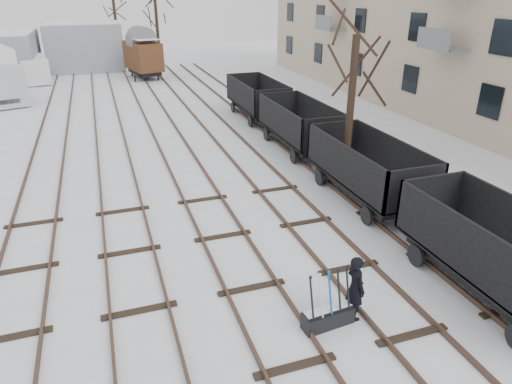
{
  "coord_description": "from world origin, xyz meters",
  "views": [
    {
      "loc": [
        -3.23,
        -9.78,
        7.53
      ],
      "look_at": [
        1.34,
        3.55,
        1.2
      ],
      "focal_mm": 32.0,
      "sensor_mm": 36.0,
      "label": 1
    }
  ],
  "objects_px": {
    "ground_frame": "(328,316)",
    "freight_wagon_a": "(497,266)",
    "worker": "(355,288)",
    "box_van_wagon": "(143,55)",
    "panel_van": "(34,69)"
  },
  "relations": [
    {
      "from": "worker",
      "to": "freight_wagon_a",
      "type": "bearing_deg",
      "value": -99.57
    },
    {
      "from": "freight_wagon_a",
      "to": "box_van_wagon",
      "type": "height_order",
      "value": "box_van_wagon"
    },
    {
      "from": "ground_frame",
      "to": "worker",
      "type": "xyz_separation_m",
      "value": [
        0.75,
        0.1,
        0.58
      ]
    },
    {
      "from": "freight_wagon_a",
      "to": "box_van_wagon",
      "type": "xyz_separation_m",
      "value": [
        -5.13,
        35.6,
        1.13
      ]
    },
    {
      "from": "box_van_wagon",
      "to": "freight_wagon_a",
      "type": "bearing_deg",
      "value": -94.81
    },
    {
      "from": "ground_frame",
      "to": "freight_wagon_a",
      "type": "bearing_deg",
      "value": -9.39
    },
    {
      "from": "ground_frame",
      "to": "freight_wagon_a",
      "type": "xyz_separation_m",
      "value": [
        4.72,
        -0.31,
        0.61
      ]
    },
    {
      "from": "freight_wagon_a",
      "to": "panel_van",
      "type": "relative_size",
      "value": 1.11
    },
    {
      "from": "ground_frame",
      "to": "worker",
      "type": "bearing_deg",
      "value": 1.92
    },
    {
      "from": "freight_wagon_a",
      "to": "worker",
      "type": "bearing_deg",
      "value": 174.15
    },
    {
      "from": "worker",
      "to": "panel_van",
      "type": "distance_m",
      "value": 37.71
    },
    {
      "from": "worker",
      "to": "freight_wagon_a",
      "type": "xyz_separation_m",
      "value": [
        3.97,
        -0.41,
        0.03
      ]
    },
    {
      "from": "ground_frame",
      "to": "freight_wagon_a",
      "type": "height_order",
      "value": "freight_wagon_a"
    },
    {
      "from": "panel_van",
      "to": "freight_wagon_a",
      "type": "bearing_deg",
      "value": -78.7
    },
    {
      "from": "ground_frame",
      "to": "panel_van",
      "type": "distance_m",
      "value": 37.62
    }
  ]
}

